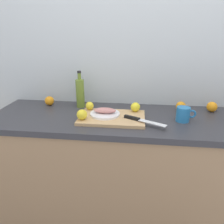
{
  "coord_description": "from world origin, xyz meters",
  "views": [
    {
      "loc": [
        0.03,
        -1.41,
        1.46
      ],
      "look_at": [
        -0.14,
        -0.05,
        0.95
      ],
      "focal_mm": 35.07,
      "sensor_mm": 36.0,
      "label": 1
    }
  ],
  "objects": [
    {
      "name": "orange_0",
      "position": [
        0.57,
        0.18,
        0.94
      ],
      "size": [
        0.07,
        0.07,
        0.07
      ],
      "primitive_type": "sphere",
      "color": "orange",
      "rests_on": "kitchen_counter"
    },
    {
      "name": "back_wall",
      "position": [
        0.0,
        0.33,
        1.25
      ],
      "size": [
        3.2,
        0.05,
        2.5
      ],
      "primitive_type": "cube",
      "color": "silver",
      "rests_on": "ground_plane"
    },
    {
      "name": "coffee_mug_2",
      "position": [
        0.33,
        -0.03,
        0.95
      ],
      "size": [
        0.13,
        0.09,
        0.1
      ],
      "color": "#2672B2",
      "rests_on": "kitchen_counter"
    },
    {
      "name": "lemon_0",
      "position": [
        0.02,
        0.06,
        0.95
      ],
      "size": [
        0.07,
        0.07,
        0.07
      ],
      "primitive_type": "sphere",
      "color": "yellow",
      "rests_on": "cutting_board"
    },
    {
      "name": "orange_2",
      "position": [
        -0.67,
        0.19,
        0.94
      ],
      "size": [
        0.07,
        0.07,
        0.07
      ],
      "primitive_type": "sphere",
      "color": "orange",
      "rests_on": "kitchen_counter"
    },
    {
      "name": "cutting_board",
      "position": [
        -0.14,
        -0.05,
        0.91
      ],
      "size": [
        0.44,
        0.29,
        0.02
      ],
      "primitive_type": "cube",
      "color": "tan",
      "rests_on": "kitchen_counter"
    },
    {
      "name": "orange_1",
      "position": [
        0.35,
        0.17,
        0.94
      ],
      "size": [
        0.07,
        0.07,
        0.07
      ],
      "primitive_type": "sphere",
      "color": "orange",
      "rests_on": "kitchen_counter"
    },
    {
      "name": "chef_knife",
      "position": [
        0.05,
        -0.11,
        0.93
      ],
      "size": [
        0.27,
        0.16,
        0.02
      ],
      "rotation": [
        0.0,
        0.0,
        -0.49
      ],
      "color": "silver",
      "rests_on": "cutting_board"
    },
    {
      "name": "fish_fillet",
      "position": [
        -0.19,
        -0.03,
        0.95
      ],
      "size": [
        0.15,
        0.06,
        0.04
      ],
      "primitive_type": "ellipsoid",
      "color": "tan",
      "rests_on": "white_plate"
    },
    {
      "name": "olive_oil_bottle",
      "position": [
        -0.41,
        0.18,
        1.01
      ],
      "size": [
        0.06,
        0.06,
        0.28
      ],
      "color": "olive",
      "rests_on": "kitchen_counter"
    },
    {
      "name": "white_plate",
      "position": [
        -0.19,
        -0.03,
        0.93
      ],
      "size": [
        0.2,
        0.2,
        0.01
      ],
      "primitive_type": "cylinder",
      "color": "white",
      "rests_on": "cutting_board"
    },
    {
      "name": "lemon_1",
      "position": [
        -0.31,
        0.07,
        0.95
      ],
      "size": [
        0.06,
        0.06,
        0.06
      ],
      "primitive_type": "sphere",
      "color": "yellow",
      "rests_on": "cutting_board"
    },
    {
      "name": "ground_plane",
      "position": [
        0.0,
        0.0,
        0.0
      ],
      "size": [
        12.0,
        12.0,
        0.0
      ],
      "primitive_type": "plane",
      "color": "slate"
    },
    {
      "name": "kitchen_counter",
      "position": [
        0.0,
        0.0,
        0.45
      ],
      "size": [
        2.0,
        0.6,
        0.9
      ],
      "color": "#9E7A56",
      "rests_on": "ground_plane"
    },
    {
      "name": "lemon_2",
      "position": [
        -0.32,
        -0.13,
        0.95
      ],
      "size": [
        0.07,
        0.07,
        0.07
      ],
      "primitive_type": "sphere",
      "color": "yellow",
      "rests_on": "cutting_board"
    }
  ]
}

